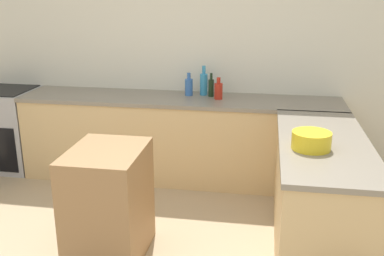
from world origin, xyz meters
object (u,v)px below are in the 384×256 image
hot_sauce_bottle (218,90)px  wine_bottle_dark (211,87)px  water_bottle_blue (189,86)px  island_table (109,204)px  range_oven (6,129)px  mixing_bowl (311,140)px  dish_soap_bottle (204,83)px

hot_sauce_bottle → wine_bottle_dark: bearing=133.2°
water_bottle_blue → island_table: bearing=-101.2°
range_oven → hot_sauce_bottle: size_ratio=4.05×
range_oven → mixing_bowl: size_ratio=3.27×
range_oven → dish_soap_bottle: dish_soap_bottle is taller
water_bottle_blue → dish_soap_bottle: size_ratio=0.77×
hot_sauce_bottle → dish_soap_bottle: 0.24m
mixing_bowl → island_table: bearing=-172.8°
mixing_bowl → hot_sauce_bottle: hot_sauce_bottle is taller
range_oven → water_bottle_blue: bearing=3.2°
range_oven → mixing_bowl: 3.63m
wine_bottle_dark → hot_sauce_bottle: size_ratio=1.10×
wine_bottle_dark → dish_soap_bottle: dish_soap_bottle is taller
island_table → water_bottle_blue: (0.34, 1.70, 0.57)m
range_oven → hot_sauce_bottle: (2.48, 0.01, 0.55)m
island_table → dish_soap_bottle: size_ratio=2.78×
dish_soap_bottle → range_oven: bearing=-175.9°
mixing_bowl → dish_soap_bottle: dish_soap_bottle is taller
hot_sauce_bottle → dish_soap_bottle: bearing=138.4°
range_oven → water_bottle_blue: water_bottle_blue is taller
island_table → dish_soap_bottle: dish_soap_bottle is taller
range_oven → hot_sauce_bottle: 2.54m
mixing_bowl → wine_bottle_dark: size_ratio=1.12×
mixing_bowl → dish_soap_bottle: bearing=123.0°
water_bottle_blue → hot_sauce_bottle: water_bottle_blue is taller
range_oven → wine_bottle_dark: bearing=2.4°
hot_sauce_bottle → water_bottle_blue: bearing=161.2°
water_bottle_blue → hot_sauce_bottle: bearing=-18.8°
mixing_bowl → water_bottle_blue: water_bottle_blue is taller
island_table → hot_sauce_bottle: (0.67, 1.59, 0.57)m
mixing_bowl → wine_bottle_dark: 1.75m
island_table → wine_bottle_dark: wine_bottle_dark is taller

